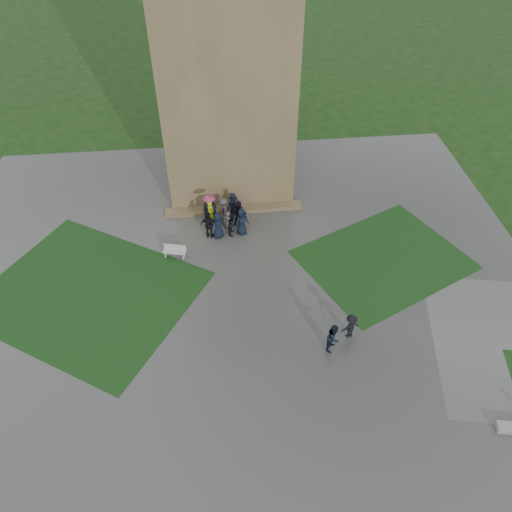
{
  "coord_description": "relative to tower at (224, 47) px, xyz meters",
  "views": [
    {
      "loc": [
        -1.18,
        -15.44,
        20.38
      ],
      "look_at": [
        0.89,
        4.83,
        1.2
      ],
      "focal_mm": 35.0,
      "sensor_mm": 36.0,
      "label": 1
    }
  ],
  "objects": [
    {
      "name": "pedestrian_mid",
      "position": [
        4.11,
        -15.93,
        -8.14
      ],
      "size": [
        0.85,
        0.94,
        1.68
      ],
      "primitive_type": "imported",
      "rotation": [
        0.0,
        0.0,
        0.96
      ],
      "color": "black",
      "rests_on": "plaza"
    },
    {
      "name": "lawn_inset_left",
      "position": [
        -8.5,
        -11.0,
        -8.97
      ],
      "size": [
        14.1,
        13.46,
        0.01
      ],
      "primitive_type": "cube",
      "rotation": [
        0.0,
        0.0,
        -0.56
      ],
      "color": "black",
      "rests_on": "plaza"
    },
    {
      "name": "tower_plinth",
      "position": [
        0.0,
        -4.4,
        -8.87
      ],
      "size": [
        9.0,
        0.8,
        0.22
      ],
      "primitive_type": "cube",
      "color": "brown",
      "rests_on": "plaza"
    },
    {
      "name": "plaza",
      "position": [
        0.0,
        -13.0,
        -8.99
      ],
      "size": [
        34.0,
        34.0,
        0.02
      ],
      "primitive_type": "cube",
      "color": "#3B3B38",
      "rests_on": "ground"
    },
    {
      "name": "tower",
      "position": [
        0.0,
        0.0,
        0.0
      ],
      "size": [
        8.0,
        8.0,
        18.0
      ],
      "primitive_type": "cube",
      "color": "brown",
      "rests_on": "ground"
    },
    {
      "name": "bench",
      "position": [
        -3.77,
        -8.43,
        -8.58
      ],
      "size": [
        1.42,
        0.73,
        0.79
      ],
      "rotation": [
        0.0,
        0.0,
        -0.24
      ],
      "color": "#B4B4AF",
      "rests_on": "plaza"
    },
    {
      "name": "ground",
      "position": [
        0.0,
        -15.0,
        -9.0
      ],
      "size": [
        120.0,
        120.0,
        0.0
      ],
      "primitive_type": "plane",
      "color": "black"
    },
    {
      "name": "pedestrian_near",
      "position": [
        5.11,
        -15.28,
        -8.23
      ],
      "size": [
        1.07,
        0.76,
        1.49
      ],
      "primitive_type": "imported",
      "rotation": [
        0.0,
        0.0,
        3.44
      ],
      "color": "black",
      "rests_on": "plaza"
    },
    {
      "name": "lawn_inset_right",
      "position": [
        8.5,
        -10.0,
        -8.97
      ],
      "size": [
        11.12,
        10.15,
        0.01
      ],
      "primitive_type": "cube",
      "rotation": [
        0.0,
        0.0,
        0.44
      ],
      "color": "black",
      "rests_on": "plaza"
    },
    {
      "name": "visitor_cluster",
      "position": [
        -0.6,
        -6.13,
        -7.93
      ],
      "size": [
        3.15,
        3.02,
        2.65
      ],
      "color": "black",
      "rests_on": "plaza"
    }
  ]
}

